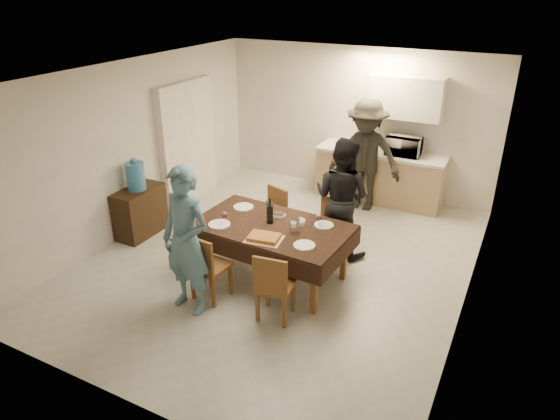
{
  "coord_description": "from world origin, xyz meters",
  "views": [
    {
      "loc": [
        2.81,
        -5.47,
        3.66
      ],
      "look_at": [
        0.15,
        -0.3,
        0.93
      ],
      "focal_mm": 32.0,
      "sensor_mm": 36.0,
      "label": 1
    }
  ],
  "objects_px": {
    "person_near": "(186,241)",
    "person_kitchen": "(365,156)",
    "water_jug": "(136,176)",
    "savoury_tart": "(264,238)",
    "water_pitcher": "(295,226)",
    "microwave": "(404,146)",
    "dining_table": "(272,228)",
    "person_far": "(342,197)",
    "console": "(140,212)",
    "wine_bottle": "(270,211)"
  },
  "relations": [
    {
      "from": "person_near",
      "to": "person_kitchen",
      "type": "xyz_separation_m",
      "value": [
        0.9,
        3.73,
        0.04
      ]
    },
    {
      "from": "water_jug",
      "to": "savoury_tart",
      "type": "xyz_separation_m",
      "value": [
        2.49,
        -0.54,
        -0.16
      ]
    },
    {
      "from": "water_jug",
      "to": "person_near",
      "type": "bearing_deg",
      "value": -33.42
    },
    {
      "from": "water_pitcher",
      "to": "microwave",
      "type": "height_order",
      "value": "microwave"
    },
    {
      "from": "dining_table",
      "to": "water_pitcher",
      "type": "distance_m",
      "value": 0.38
    },
    {
      "from": "water_jug",
      "to": "water_pitcher",
      "type": "bearing_deg",
      "value": -4.44
    },
    {
      "from": "microwave",
      "to": "person_far",
      "type": "distance_m",
      "value": 2.11
    },
    {
      "from": "dining_table",
      "to": "person_near",
      "type": "height_order",
      "value": "person_near"
    },
    {
      "from": "console",
      "to": "water_jug",
      "type": "bearing_deg",
      "value": -90.0
    },
    {
      "from": "dining_table",
      "to": "console",
      "type": "height_order",
      "value": "dining_table"
    },
    {
      "from": "water_pitcher",
      "to": "person_far",
      "type": "height_order",
      "value": "person_far"
    },
    {
      "from": "microwave",
      "to": "console",
      "type": "bearing_deg",
      "value": 42.37
    },
    {
      "from": "console",
      "to": "water_jug",
      "type": "xyz_separation_m",
      "value": [
        0.0,
        -0.0,
        0.59
      ]
    },
    {
      "from": "water_jug",
      "to": "person_kitchen",
      "type": "height_order",
      "value": "person_kitchen"
    },
    {
      "from": "water_jug",
      "to": "wine_bottle",
      "type": "relative_size",
      "value": 1.21
    },
    {
      "from": "console",
      "to": "wine_bottle",
      "type": "distance_m",
      "value": 2.41
    },
    {
      "from": "dining_table",
      "to": "person_far",
      "type": "distance_m",
      "value": 1.19
    },
    {
      "from": "wine_bottle",
      "to": "water_pitcher",
      "type": "height_order",
      "value": "wine_bottle"
    },
    {
      "from": "water_pitcher",
      "to": "person_kitchen",
      "type": "bearing_deg",
      "value": 90.06
    },
    {
      "from": "water_jug",
      "to": "dining_table",
      "type": "bearing_deg",
      "value": -3.89
    },
    {
      "from": "microwave",
      "to": "person_kitchen",
      "type": "xyz_separation_m",
      "value": [
        -0.52,
        -0.45,
        -0.12
      ]
    },
    {
      "from": "console",
      "to": "person_far",
      "type": "relative_size",
      "value": 0.47
    },
    {
      "from": "console",
      "to": "wine_bottle",
      "type": "xyz_separation_m",
      "value": [
        2.34,
        -0.11,
        0.57
      ]
    },
    {
      "from": "water_jug",
      "to": "microwave",
      "type": "bearing_deg",
      "value": 42.37
    },
    {
      "from": "console",
      "to": "person_near",
      "type": "bearing_deg",
      "value": -33.42
    },
    {
      "from": "water_jug",
      "to": "microwave",
      "type": "relative_size",
      "value": 0.74
    },
    {
      "from": "microwave",
      "to": "person_near",
      "type": "distance_m",
      "value": 4.42
    },
    {
      "from": "microwave",
      "to": "person_kitchen",
      "type": "bearing_deg",
      "value": 40.91
    },
    {
      "from": "console",
      "to": "person_kitchen",
      "type": "distance_m",
      "value": 3.76
    },
    {
      "from": "dining_table",
      "to": "water_jug",
      "type": "height_order",
      "value": "water_jug"
    },
    {
      "from": "wine_bottle",
      "to": "water_pitcher",
      "type": "relative_size",
      "value": 1.8
    },
    {
      "from": "dining_table",
      "to": "water_jug",
      "type": "xyz_separation_m",
      "value": [
        -2.39,
        0.16,
        0.23
      ]
    },
    {
      "from": "console",
      "to": "savoury_tart",
      "type": "bearing_deg",
      "value": -12.3
    },
    {
      "from": "dining_table",
      "to": "console",
      "type": "relative_size",
      "value": 2.49
    },
    {
      "from": "person_kitchen",
      "to": "console",
      "type": "bearing_deg",
      "value": -137.36
    },
    {
      "from": "water_jug",
      "to": "person_far",
      "type": "relative_size",
      "value": 0.24
    },
    {
      "from": "microwave",
      "to": "person_near",
      "type": "relative_size",
      "value": 0.31
    },
    {
      "from": "water_pitcher",
      "to": "microwave",
      "type": "relative_size",
      "value": 0.34
    },
    {
      "from": "dining_table",
      "to": "water_pitcher",
      "type": "height_order",
      "value": "water_pitcher"
    },
    {
      "from": "water_pitcher",
      "to": "person_near",
      "type": "xyz_separation_m",
      "value": [
        -0.9,
        -1.0,
        0.04
      ]
    },
    {
      "from": "water_jug",
      "to": "water_pitcher",
      "type": "distance_m",
      "value": 2.75
    },
    {
      "from": "dining_table",
      "to": "water_pitcher",
      "type": "bearing_deg",
      "value": -5.06
    },
    {
      "from": "person_kitchen",
      "to": "savoury_tart",
      "type": "bearing_deg",
      "value": -94.62
    },
    {
      "from": "dining_table",
      "to": "savoury_tart",
      "type": "relative_size",
      "value": 4.67
    },
    {
      "from": "wine_bottle",
      "to": "person_far",
      "type": "height_order",
      "value": "person_far"
    },
    {
      "from": "dining_table",
      "to": "person_kitchen",
      "type": "bearing_deg",
      "value": 85.68
    },
    {
      "from": "person_near",
      "to": "person_far",
      "type": "bearing_deg",
      "value": 69.21
    },
    {
      "from": "wine_bottle",
      "to": "person_far",
      "type": "bearing_deg",
      "value": 59.04
    },
    {
      "from": "savoury_tart",
      "to": "person_near",
      "type": "bearing_deg",
      "value": -134.13
    },
    {
      "from": "person_near",
      "to": "person_far",
      "type": "xyz_separation_m",
      "value": [
        1.1,
        2.1,
        -0.05
      ]
    }
  ]
}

